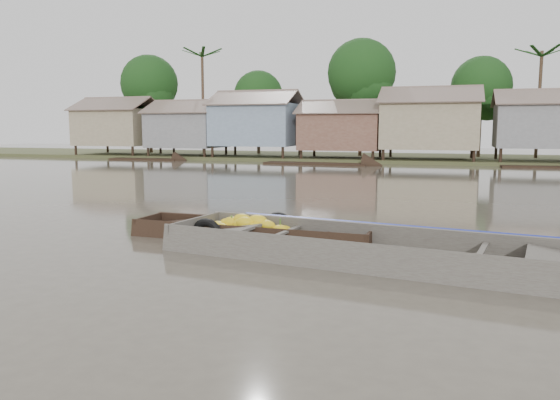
% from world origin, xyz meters
% --- Properties ---
extents(ground, '(120.00, 120.00, 0.00)m').
position_xyz_m(ground, '(0.00, 0.00, 0.00)').
color(ground, '#50493D').
rests_on(ground, ground).
extents(riverbank, '(120.00, 12.47, 10.22)m').
position_xyz_m(riverbank, '(3.03, 31.86, 3.07)').
color(riverbank, '#384723').
rests_on(riverbank, ground).
extents(banana_boat, '(5.60, 1.57, 0.80)m').
position_xyz_m(banana_boat, '(-0.23, 0.50, 0.15)').
color(banana_boat, black).
rests_on(banana_boat, ground).
extents(viewer_boat, '(8.46, 3.37, 0.66)m').
position_xyz_m(viewer_boat, '(2.74, -0.68, 0.08)').
color(viewer_boat, '#453F3A').
rests_on(viewer_boat, ground).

